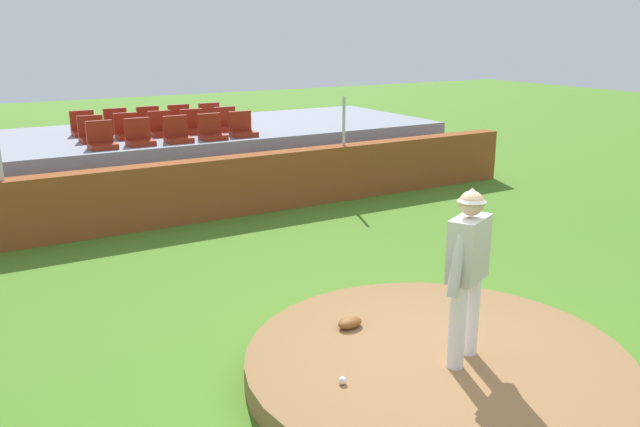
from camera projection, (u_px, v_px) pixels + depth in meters
The scene contains 23 objects.
ground_plane at pixel (436, 377), 6.68m from camera, with size 60.00×60.00×0.00m, color #487C22.
pitchers_mound at pixel (437, 365), 6.64m from camera, with size 3.87×3.87×0.26m, color olive.
pitcher at pixel (468, 263), 6.22m from camera, with size 0.76×0.44×1.74m.
baseball at pixel (343, 380), 6.04m from camera, with size 0.07×0.07×0.07m, color white.
fielding_glove at pixel (350, 323), 7.18m from camera, with size 0.30×0.20×0.11m, color brown.
brick_barrier at pixel (200, 190), 12.05m from camera, with size 14.36×0.40×1.12m, color brown.
fence_post_right at pixel (344, 121), 13.28m from camera, with size 0.06×0.06×0.99m, color silver.
bleacher_platform at pixel (156, 161), 14.27m from camera, with size 12.70×4.08×1.28m, color gray.
stadium_chair_0 at pixel (101, 140), 12.11m from camera, with size 0.48×0.44×0.50m.
stadium_chair_1 at pixel (139, 137), 12.47m from camera, with size 0.48×0.44×0.50m.
stadium_chair_2 at pixel (177, 134), 12.80m from camera, with size 0.48×0.44×0.50m.
stadium_chair_3 at pixel (211, 131), 13.13m from camera, with size 0.48×0.44×0.50m.
stadium_chair_4 at pixel (242, 129), 13.49m from camera, with size 0.48×0.44×0.50m.
stadium_chair_5 at pixel (92, 134), 12.84m from camera, with size 0.48×0.44×0.50m.
stadium_chair_6 at pixel (128, 131), 13.22m from camera, with size 0.48×0.44×0.50m.
stadium_chair_7 at pixel (162, 128), 13.55m from camera, with size 0.48×0.44×0.50m.
stadium_chair_8 at pixel (194, 126), 13.86m from camera, with size 0.48×0.44×0.50m.
stadium_chair_9 at pixel (227, 123), 14.24m from camera, with size 0.48×0.44×0.50m.
stadium_chair_10 at pixel (84, 128), 13.60m from camera, with size 0.48×0.44×0.50m.
stadium_chair_11 at pixel (117, 125), 13.98m from camera, with size 0.48×0.44×0.50m.
stadium_chair_12 at pixel (150, 123), 14.33m from camera, with size 0.48×0.44×0.50m.
stadium_chair_13 at pixel (181, 121), 14.67m from camera, with size 0.48×0.44×0.50m.
stadium_chair_14 at pixel (211, 119), 14.98m from camera, with size 0.48×0.44×0.50m.
Camera 1 is at (-4.05, -4.56, 3.40)m, focal length 37.02 mm.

